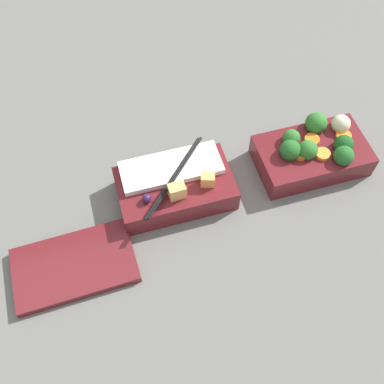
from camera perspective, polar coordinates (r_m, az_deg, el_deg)
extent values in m
plane|color=slate|center=(0.88, 5.85, 1.50)|extent=(3.00, 3.00, 0.00)
cube|color=maroon|center=(0.91, 14.92, 4.45)|extent=(0.21, 0.12, 0.05)
sphere|color=#2D7028|center=(0.87, 14.47, 5.17)|extent=(0.04, 0.04, 0.04)
sphere|color=#19511E|center=(0.90, 18.68, 5.76)|extent=(0.04, 0.04, 0.04)
sphere|color=#2D7028|center=(0.92, 15.48, 8.42)|extent=(0.04, 0.04, 0.04)
sphere|color=#2D7028|center=(0.88, 12.49, 6.70)|extent=(0.03, 0.03, 0.03)
sphere|color=#236023|center=(0.86, 12.36, 5.21)|extent=(0.04, 0.04, 0.04)
sphere|color=#236023|center=(0.88, 18.70, 4.38)|extent=(0.04, 0.04, 0.04)
cylinder|color=orange|center=(0.87, 13.64, 4.75)|extent=(0.03, 0.03, 0.01)
cylinder|color=orange|center=(0.90, 14.99, 6.45)|extent=(0.03, 0.03, 0.01)
cylinder|color=orange|center=(0.92, 18.69, 6.78)|extent=(0.04, 0.04, 0.01)
cylinder|color=orange|center=(0.88, 16.26, 4.65)|extent=(0.04, 0.04, 0.01)
sphere|color=beige|center=(0.93, 18.38, 8.19)|extent=(0.04, 0.04, 0.04)
cube|color=maroon|center=(0.84, -2.14, 0.50)|extent=(0.21, 0.12, 0.05)
cube|color=white|center=(0.82, -2.67, 3.11)|extent=(0.19, 0.07, 0.01)
cube|color=#F4A356|center=(0.80, 2.01, 1.52)|extent=(0.03, 0.02, 0.03)
cube|color=#EAB266|center=(0.79, -1.93, 0.12)|extent=(0.03, 0.02, 0.03)
sphere|color=#381942|center=(0.79, -5.78, -0.81)|extent=(0.02, 0.02, 0.02)
cylinder|color=black|center=(0.80, -2.45, 2.11)|extent=(0.14, 0.15, 0.01)
cylinder|color=black|center=(0.80, -2.01, 1.92)|extent=(0.14, 0.15, 0.01)
cube|color=maroon|center=(0.81, -14.69, -9.01)|extent=(0.21, 0.13, 0.02)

